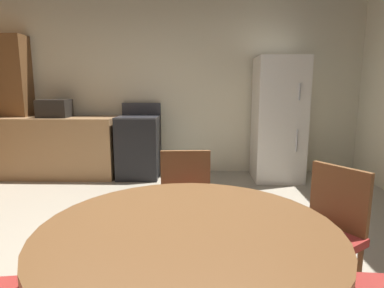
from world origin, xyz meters
The scene contains 10 objects.
ground_plane centered at (0.00, 0.00, 0.00)m, with size 14.00×14.00×0.00m, color #A89E89.
wall_back centered at (0.00, 2.97, 1.35)m, with size 5.94×0.12×2.70m, color beige.
kitchen_counter centered at (-1.78, 2.57, 0.45)m, with size 1.78×0.60×0.90m, color #9E754C.
pantry_column centered at (-2.45, 2.75, 1.05)m, with size 0.44×0.36×2.10m, color brown.
oven_range centered at (-0.54, 2.57, 0.47)m, with size 0.60×0.60×1.10m.
refrigerator centered at (1.50, 2.52, 0.88)m, with size 0.68×0.68×1.76m.
microwave centered at (-1.78, 2.57, 1.03)m, with size 0.44×0.32×0.26m, color black.
dining_table centered at (0.32, -0.85, 0.61)m, with size 1.28×1.28×0.76m.
chair_northeast centered at (1.14, -0.27, 0.50)m, with size 0.56×0.56×0.87m.
chair_north centered at (0.27, 0.15, 0.50)m, with size 0.42×0.42×0.87m.
Camera 1 is at (0.37, -2.12, 1.35)m, focal length 29.99 mm.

